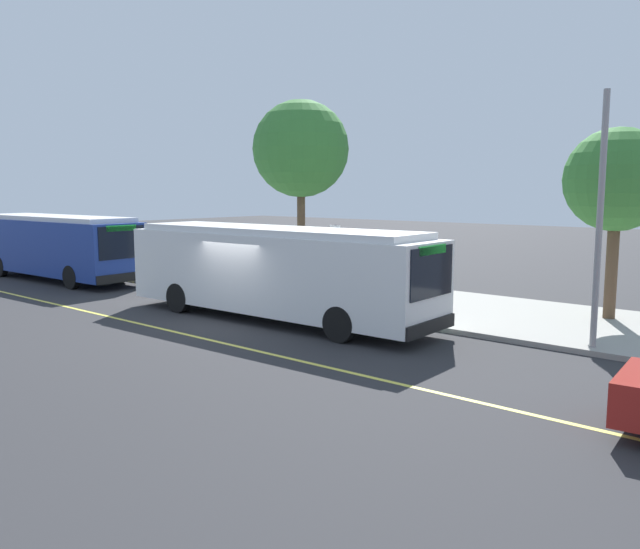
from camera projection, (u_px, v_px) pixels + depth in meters
ground_plane at (238, 322)px, 20.13m from camera, size 120.00×120.00×0.00m
sidewalk_curb at (354, 296)px, 24.65m from camera, size 44.00×6.40×0.15m
lane_stripe_center at (182, 333)px, 18.47m from camera, size 36.00×0.14×0.01m
transit_bus_main at (275, 269)px, 20.26m from camera, size 11.34×2.87×2.95m
transit_bus_second at (57, 245)px, 29.42m from camera, size 10.41×2.91×2.95m
bus_shelter at (328, 247)px, 24.83m from camera, size 2.90×1.60×2.48m
waiting_bench at (325, 280)px, 24.95m from camera, size 1.60×0.48×0.95m
route_sign_post at (335, 254)px, 21.86m from camera, size 0.44×0.08×2.80m
street_tree_near_shelter at (617, 181)px, 19.39m from camera, size 3.16×3.16×5.86m
street_tree_upstreet at (301, 149)px, 28.10m from camera, size 4.25×4.25×7.89m
utility_pole at (600, 221)px, 15.88m from camera, size 0.16×0.16×6.40m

